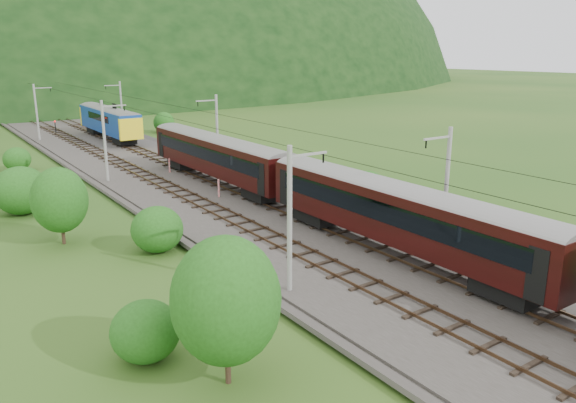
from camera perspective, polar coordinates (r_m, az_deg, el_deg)
ground at (r=34.84m, az=8.63°, el=-6.94°), size 600.00×600.00×0.00m
railbed at (r=42.15m, az=-0.64°, el=-2.59°), size 14.00×220.00×0.30m
track_left at (r=40.86m, az=-3.44°, el=-2.88°), size 2.40×220.00×0.27m
track_right at (r=43.41m, az=1.99°, el=-1.77°), size 2.40×220.00×0.27m
catenary_left at (r=58.30m, az=-18.07°, el=6.04°), size 2.54×192.28×8.00m
catenary_right at (r=62.82m, az=-7.28°, el=7.27°), size 2.54×192.28×8.00m
overhead_wires at (r=40.57m, az=-0.67°, el=6.79°), size 4.83×198.00×0.03m
train at (r=35.67m, az=11.04°, el=-0.24°), size 3.15×127.58×5.49m
hazard_post_near at (r=50.23m, az=-7.05°, el=1.35°), size 0.17×0.17×1.62m
hazard_post_far at (r=61.37m, az=-11.95°, el=3.62°), size 0.16×0.16×1.52m
signal at (r=93.79m, az=-22.56°, el=7.05°), size 0.24×0.24×2.21m
vegetation_left at (r=30.93m, az=-19.15°, el=-5.25°), size 14.01×140.65×7.03m
vegetation_right at (r=48.90m, az=11.93°, el=1.03°), size 7.22×108.09×3.04m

